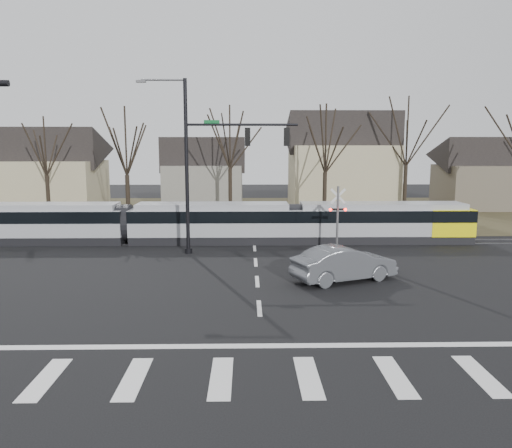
{
  "coord_description": "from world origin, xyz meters",
  "views": [
    {
      "loc": [
        -0.48,
        -16.93,
        6.24
      ],
      "look_at": [
        0.0,
        9.0,
        2.3
      ],
      "focal_mm": 35.0,
      "sensor_mm": 36.0,
      "label": 1
    }
  ],
  "objects": [
    {
      "name": "ground",
      "position": [
        0.0,
        0.0,
        0.0
      ],
      "size": [
        140.0,
        140.0,
        0.0
      ],
      "primitive_type": "plane",
      "color": "black"
    },
    {
      "name": "grass_verge",
      "position": [
        0.0,
        32.0,
        0.01
      ],
      "size": [
        140.0,
        28.0,
        0.01
      ],
      "primitive_type": "cube",
      "color": "#38331E",
      "rests_on": "ground"
    },
    {
      "name": "crosswalk",
      "position": [
        0.0,
        -4.0,
        0.01
      ],
      "size": [
        27.0,
        2.6,
        0.01
      ],
      "color": "silver",
      "rests_on": "ground"
    },
    {
      "name": "stop_line",
      "position": [
        0.0,
        -1.8,
        0.01
      ],
      "size": [
        28.0,
        0.35,
        0.01
      ],
      "primitive_type": "cube",
      "color": "silver",
      "rests_on": "ground"
    },
    {
      "name": "lane_dashes",
      "position": [
        0.0,
        16.0,
        0.01
      ],
      "size": [
        0.18,
        30.0,
        0.01
      ],
      "color": "silver",
      "rests_on": "ground"
    },
    {
      "name": "rail_pair",
      "position": [
        0.0,
        15.8,
        0.03
      ],
      "size": [
        90.0,
        1.52,
        0.06
      ],
      "color": "#59595E",
      "rests_on": "ground"
    },
    {
      "name": "tram",
      "position": [
        -2.9,
        16.0,
        1.44
      ],
      "size": [
        34.82,
        2.58,
        2.64
      ],
      "color": "gray",
      "rests_on": "ground"
    },
    {
      "name": "sedan",
      "position": [
        4.13,
        6.07,
        0.83
      ],
      "size": [
        5.4,
        6.32,
        1.66
      ],
      "primitive_type": "imported",
      "rotation": [
        0.0,
        0.0,
        1.97
      ],
      "color": "#52555A",
      "rests_on": "ground"
    },
    {
      "name": "signal_pole_far",
      "position": [
        -2.41,
        12.5,
        5.7
      ],
      "size": [
        9.28,
        0.44,
        10.2
      ],
      "color": "black",
      "rests_on": "ground"
    },
    {
      "name": "rail_crossing_signal",
      "position": [
        5.0,
        12.79,
        1.89
      ],
      "size": [
        1.08,
        0.36,
        4.0
      ],
      "color": "#59595B",
      "rests_on": "ground"
    },
    {
      "name": "tree_row",
      "position": [
        2.0,
        26.0,
        5.0
      ],
      "size": [
        59.2,
        7.2,
        10.0
      ],
      "color": "black",
      "rests_on": "ground"
    },
    {
      "name": "house_a",
      "position": [
        -20.0,
        34.0,
        4.46
      ],
      "size": [
        9.72,
        8.64,
        8.6
      ],
      "color": "tan",
      "rests_on": "ground"
    },
    {
      "name": "house_b",
      "position": [
        -5.0,
        36.0,
        3.97
      ],
      "size": [
        8.64,
        7.56,
        7.65
      ],
      "color": "slate",
      "rests_on": "ground"
    },
    {
      "name": "house_c",
      "position": [
        9.0,
        33.0,
        5.23
      ],
      "size": [
        10.8,
        8.64,
        10.1
      ],
      "color": "tan",
      "rests_on": "ground"
    },
    {
      "name": "house_d",
      "position": [
        24.0,
        35.0,
        3.97
      ],
      "size": [
        8.64,
        7.56,
        7.65
      ],
      "color": "brown",
      "rests_on": "ground"
    }
  ]
}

